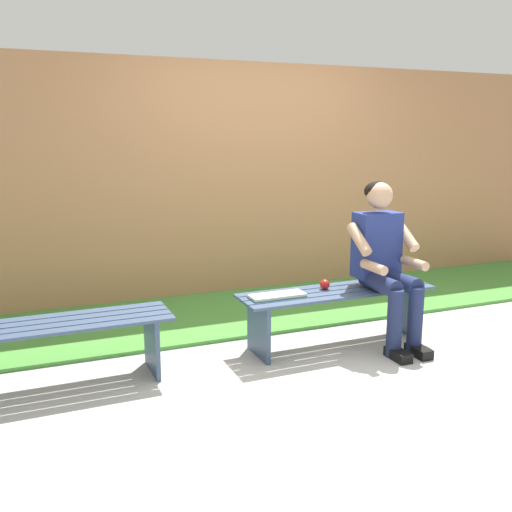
# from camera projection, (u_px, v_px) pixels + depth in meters

# --- Properties ---
(ground_plane) EXTENTS (10.00, 7.00, 0.04)m
(ground_plane) POSITION_uv_depth(u_px,v_px,m) (262.00, 434.00, 3.09)
(ground_plane) COLOR beige
(grass_strip) EXTENTS (9.00, 1.60, 0.03)m
(grass_strip) POSITION_uv_depth(u_px,v_px,m) (169.00, 315.00, 5.04)
(grass_strip) COLOR #478C38
(grass_strip) RESTS_ON ground
(brick_wall) EXTENTS (9.50, 0.24, 2.26)m
(brick_wall) POSITION_uv_depth(u_px,v_px,m) (203.00, 181.00, 5.57)
(brick_wall) COLOR #B27A51
(brick_wall) RESTS_ON ground
(bench_near) EXTENTS (1.53, 0.43, 0.43)m
(bench_near) POSITION_uv_depth(u_px,v_px,m) (336.00, 304.00, 4.31)
(bench_near) COLOR #384C6B
(bench_near) RESTS_ON ground
(bench_far) EXTENTS (1.53, 0.43, 0.43)m
(bench_far) POSITION_uv_depth(u_px,v_px,m) (49.00, 339.00, 3.55)
(bench_far) COLOR #384C6B
(bench_far) RESTS_ON ground
(person_seated) EXTENTS (0.50, 0.69, 1.23)m
(person_seated) POSITION_uv_depth(u_px,v_px,m) (385.00, 257.00, 4.27)
(person_seated) COLOR navy
(person_seated) RESTS_ON ground
(apple) EXTENTS (0.08, 0.08, 0.08)m
(apple) POSITION_uv_depth(u_px,v_px,m) (325.00, 284.00, 4.30)
(apple) COLOR red
(apple) RESTS_ON bench_near
(book_open) EXTENTS (0.41, 0.16, 0.02)m
(book_open) POSITION_uv_depth(u_px,v_px,m) (277.00, 296.00, 4.09)
(book_open) COLOR white
(book_open) RESTS_ON bench_near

